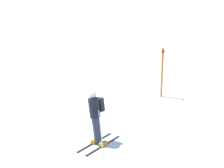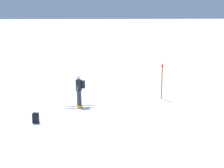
{
  "view_description": "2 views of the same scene",
  "coord_description": "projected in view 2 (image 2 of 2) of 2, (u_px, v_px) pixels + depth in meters",
  "views": [
    {
      "loc": [
        8.77,
        -7.2,
        5.67
      ],
      "look_at": [
        -0.54,
        1.65,
        1.42
      ],
      "focal_mm": 60.0,
      "sensor_mm": 36.0,
      "label": 1
    },
    {
      "loc": [
        17.4,
        0.83,
        5.41
      ],
      "look_at": [
        1.35,
        1.78,
        1.5
      ],
      "focal_mm": 50.0,
      "sensor_mm": 36.0,
      "label": 2
    }
  ],
  "objects": [
    {
      "name": "trail_marker",
      "position": [
        162.0,
        80.0,
        19.0
      ],
      "size": [
        0.13,
        0.13,
        2.18
      ],
      "color": "orange",
      "rests_on": "ground"
    },
    {
      "name": "skier",
      "position": [
        79.0,
        89.0,
        17.45
      ],
      "size": [
        1.27,
        1.76,
        1.84
      ],
      "rotation": [
        0.0,
        0.0,
        0.16
      ],
      "color": "black",
      "rests_on": "ground"
    },
    {
      "name": "spare_backpack",
      "position": [
        36.0,
        118.0,
        15.1
      ],
      "size": [
        0.25,
        0.32,
        0.5
      ],
      "rotation": [
        0.0,
        0.0,
        1.48
      ],
      "color": "black",
      "rests_on": "ground"
    },
    {
      "name": "ground_plane",
      "position": [
        80.0,
        104.0,
        18.11
      ],
      "size": [
        300.0,
        300.0,
        0.0
      ],
      "primitive_type": "plane",
      "color": "white"
    }
  ]
}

